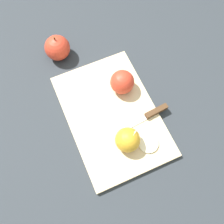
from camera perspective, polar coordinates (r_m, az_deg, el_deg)
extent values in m
plane|color=#282D33|center=(0.81, 0.00, -0.97)|extent=(4.00, 4.00, 0.00)
cube|color=#D1B789|center=(0.81, 0.00, -0.76)|extent=(0.40, 0.28, 0.02)
sphere|color=red|center=(0.81, 2.24, 6.53)|extent=(0.07, 0.07, 0.07)
cylinder|color=beige|center=(0.81, 2.70, 6.62)|extent=(0.07, 0.02, 0.07)
sphere|color=gold|center=(0.74, 3.64, -5.97)|extent=(0.07, 0.07, 0.07)
cylinder|color=beige|center=(0.74, 4.06, -6.23)|extent=(0.04, 0.06, 0.07)
cube|color=silver|center=(0.79, 4.79, -2.47)|extent=(0.02, 0.08, 0.00)
cube|color=#472D19|center=(0.81, 9.61, 0.19)|extent=(0.02, 0.08, 0.02)
cylinder|color=beige|center=(0.77, 7.91, -6.79)|extent=(0.06, 0.06, 0.01)
sphere|color=red|center=(0.91, -11.82, 13.51)|extent=(0.08, 0.08, 0.08)
cylinder|color=#4C3319|center=(0.87, -12.43, 15.36)|extent=(0.01, 0.01, 0.01)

